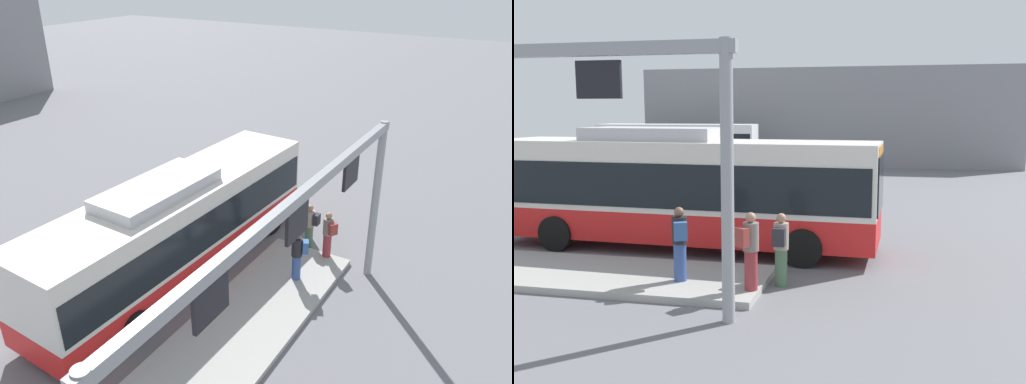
# 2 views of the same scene
# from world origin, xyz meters

# --- Properties ---
(ground_plane) EXTENTS (120.00, 120.00, 0.00)m
(ground_plane) POSITION_xyz_m (0.00, 0.00, 0.00)
(ground_plane) COLOR slate
(platform_curb) EXTENTS (10.00, 2.80, 0.16)m
(platform_curb) POSITION_xyz_m (-1.84, -3.26, 0.08)
(platform_curb) COLOR #9E9E99
(platform_curb) RESTS_ON ground
(bus_main) EXTENTS (11.20, 2.96, 3.46)m
(bus_main) POSITION_xyz_m (-0.01, 0.00, 1.81)
(bus_main) COLOR red
(bus_main) RESTS_ON ground
(person_boarding) EXTENTS (0.34, 0.52, 1.67)m
(person_boarding) POSITION_xyz_m (3.46, -2.99, 0.89)
(person_boarding) COLOR #476B4C
(person_boarding) RESTS_ON ground
(person_waiting_near) EXTENTS (0.51, 0.60, 1.67)m
(person_waiting_near) POSITION_xyz_m (1.29, -3.57, 1.05)
(person_waiting_near) COLOR #334C8C
(person_waiting_near) RESTS_ON platform_curb
(person_waiting_mid) EXTENTS (0.54, 0.61, 1.67)m
(person_waiting_mid) POSITION_xyz_m (2.97, -3.88, 1.05)
(person_waiting_mid) COLOR maroon
(person_waiting_mid) RESTS_ON platform_curb
(platform_sign_gantry) EXTENTS (11.35, 0.24, 5.20)m
(platform_sign_gantry) POSITION_xyz_m (-2.54, -5.34, 3.85)
(platform_sign_gantry) COLOR gray
(platform_sign_gantry) RESTS_ON ground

